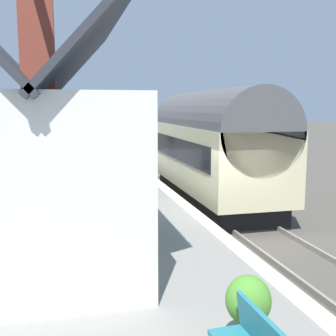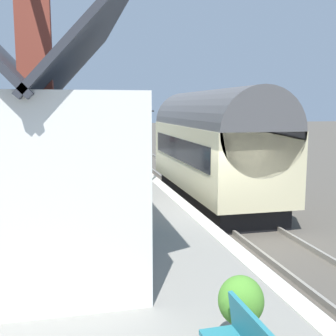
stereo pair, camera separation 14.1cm
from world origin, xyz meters
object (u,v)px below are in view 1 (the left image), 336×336
object	(u,v)px
bench_platform_end	(105,163)
lamp_post_platform	(146,121)
station_sign_board	(126,141)
train	(212,146)
planter_under_sign	(39,161)
planter_bench_right	(248,312)
station_building	(47,160)

from	to	relation	value
bench_platform_end	lamp_post_platform	world-z (taller)	lamp_post_platform
lamp_post_platform	station_sign_board	size ratio (longest dim) A/B	2.08
train	station_sign_board	xyz separation A→B (m)	(5.38, 2.53, -0.18)
bench_platform_end	planter_under_sign	xyz separation A→B (m)	(2.67, 2.86, -0.18)
train	planter_bench_right	bearing A→B (deg)	162.42
train	planter_under_sign	world-z (taller)	train
station_building	lamp_post_platform	bearing A→B (deg)	-30.26
bench_platform_end	station_sign_board	world-z (taller)	station_sign_board
bench_platform_end	station_building	bearing A→B (deg)	166.46
lamp_post_platform	station_sign_board	world-z (taller)	lamp_post_platform
train	station_sign_board	distance (m)	5.95
lamp_post_platform	station_sign_board	xyz separation A→B (m)	(5.17, 0.04, -1.12)
planter_bench_right	planter_under_sign	xyz separation A→B (m)	(16.14, 3.29, -0.15)
lamp_post_platform	station_building	bearing A→B (deg)	149.74
planter_bench_right	lamp_post_platform	size ratio (longest dim) A/B	0.27
station_building	planter_under_sign	world-z (taller)	station_building
planter_under_sign	bench_platform_end	bearing A→B (deg)	-133.06
lamp_post_platform	train	bearing A→B (deg)	-94.75
station_building	lamp_post_platform	world-z (taller)	station_building
planter_bench_right	station_sign_board	bearing A→B (deg)	-2.99
station_building	bench_platform_end	distance (m)	8.65
bench_platform_end	lamp_post_platform	bearing A→B (deg)	-153.70
station_sign_board	bench_platform_end	bearing A→B (deg)	153.30
train	planter_under_sign	distance (m)	8.72
station_building	lamp_post_platform	distance (m)	6.60
train	station_building	size ratio (longest dim) A/B	1.04
bench_platform_end	station_sign_board	distance (m)	2.91
train	bench_platform_end	bearing A→B (deg)	53.08
planter_under_sign	lamp_post_platform	world-z (taller)	lamp_post_platform
planter_bench_right	planter_under_sign	world-z (taller)	planter_bench_right
train	planter_under_sign	bearing A→B (deg)	50.30
bench_platform_end	station_sign_board	size ratio (longest dim) A/B	0.90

